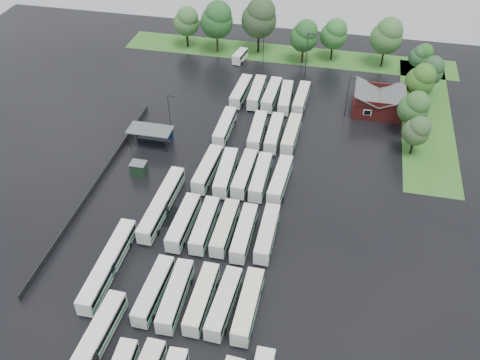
# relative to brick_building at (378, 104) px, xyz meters

# --- Properties ---
(ground) EXTENTS (160.00, 160.00, 0.00)m
(ground) POSITION_rel_brick_building_xyz_m (-24.00, -42.77, -1.87)
(ground) COLOR black
(ground) RESTS_ON ground
(brick_building) EXTENTS (10.07, 8.60, 5.39)m
(brick_building) POSITION_rel_brick_building_xyz_m (0.00, 0.00, 0.00)
(brick_building) COLOR maroon
(brick_building) RESTS_ON ground
(wash_shed) EXTENTS (8.20, 4.20, 3.58)m
(wash_shed) POSITION_rel_brick_building_xyz_m (-41.20, -20.74, 1.12)
(wash_shed) COLOR #2D2D30
(wash_shed) RESTS_ON ground
(utility_hut) EXTENTS (2.70, 2.20, 2.62)m
(utility_hut) POSITION_rel_brick_building_xyz_m (-40.20, -30.17, -0.55)
(utility_hut) COLOR black
(utility_hut) RESTS_ON ground
(grass_strip_north) EXTENTS (80.00, 10.00, 0.01)m
(grass_strip_north) POSITION_rel_brick_building_xyz_m (-22.00, 22.03, -1.86)
(grass_strip_north) COLOR #2F6720
(grass_strip_north) RESTS_ON ground
(grass_strip_east) EXTENTS (10.00, 50.00, 0.01)m
(grass_strip_east) POSITION_rel_brick_building_xyz_m (10.00, 0.03, -1.86)
(grass_strip_east) COLOR #2F6720
(grass_strip_east) RESTS_ON ground
(west_fence) EXTENTS (0.10, 50.00, 1.20)m
(west_fence) POSITION_rel_brick_building_xyz_m (-46.20, -34.77, -1.27)
(west_fence) COLOR #2D2D30
(west_fence) RESTS_ON ground
(bus_r1c0) EXTENTS (2.57, 10.77, 2.98)m
(bus_r1c0) POSITION_rel_brick_building_xyz_m (-28.53, -55.21, -0.23)
(bus_r1c0) COLOR silver
(bus_r1c0) RESTS_ON ground
(bus_r1c1) EXTENTS (2.62, 10.96, 3.03)m
(bus_r1c1) POSITION_rel_brick_building_xyz_m (-25.39, -55.41, -0.20)
(bus_r1c1) COLOR silver
(bus_r1c1) RESTS_ON ground
(bus_r1c2) EXTENTS (2.30, 10.71, 2.98)m
(bus_r1c2) POSITION_rel_brick_building_xyz_m (-21.83, -55.12, -0.23)
(bus_r1c2) COLOR silver
(bus_r1c2) RESTS_ON ground
(bus_r1c3) EXTENTS (2.76, 10.83, 2.99)m
(bus_r1c3) POSITION_rel_brick_building_xyz_m (-18.77, -55.18, -0.22)
(bus_r1c3) COLOR silver
(bus_r1c3) RESTS_ON ground
(bus_r1c4) EXTENTS (2.39, 11.07, 3.08)m
(bus_r1c4) POSITION_rel_brick_building_xyz_m (-15.56, -54.99, -0.17)
(bus_r1c4) COLOR silver
(bus_r1c4) RESTS_ON ground
(bus_r2c0) EXTENTS (2.52, 11.01, 3.05)m
(bus_r2c0) POSITION_rel_brick_building_xyz_m (-28.52, -41.67, -0.19)
(bus_r2c0) COLOR silver
(bus_r2c0) RESTS_ON ground
(bus_r2c1) EXTENTS (2.42, 10.74, 2.98)m
(bus_r2c1) POSITION_rel_brick_building_xyz_m (-25.15, -41.52, -0.23)
(bus_r2c1) COLOR silver
(bus_r2c1) RESTS_ON ground
(bus_r2c2) EXTENTS (2.29, 10.65, 2.96)m
(bus_r2c2) POSITION_rel_brick_building_xyz_m (-22.01, -41.40, -0.24)
(bus_r2c2) COLOR silver
(bus_r2c2) RESTS_ON ground
(bus_r2c3) EXTENTS (2.38, 10.77, 2.99)m
(bus_r2c3) POSITION_rel_brick_building_xyz_m (-18.91, -41.86, -0.22)
(bus_r2c3) COLOR silver
(bus_r2c3) RESTS_ON ground
(bus_r2c4) EXTENTS (2.37, 10.81, 3.01)m
(bus_r2c4) POSITION_rel_brick_building_xyz_m (-15.49, -41.25, -0.21)
(bus_r2c4) COLOR silver
(bus_r2c4) RESTS_ON ground
(bus_r3c0) EXTENTS (2.83, 11.19, 3.09)m
(bus_r3c0) POSITION_rel_brick_building_xyz_m (-28.36, -28.04, -0.17)
(bus_r3c0) COLOR silver
(bus_r3c0) RESTS_ON ground
(bus_r3c1) EXTENTS (2.84, 11.24, 3.10)m
(bus_r3c1) POSITION_rel_brick_building_xyz_m (-25.04, -28.28, -0.16)
(bus_r3c1) COLOR silver
(bus_r3c1) RESTS_ON ground
(bus_r3c2) EXTENTS (2.49, 11.04, 3.06)m
(bus_r3c2) POSITION_rel_brick_building_xyz_m (-21.85, -27.86, -0.18)
(bus_r3c2) COLOR silver
(bus_r3c2) RESTS_ON ground
(bus_r3c3) EXTENTS (2.43, 10.91, 3.03)m
(bus_r3c3) POSITION_rel_brick_building_xyz_m (-18.98, -28.12, -0.20)
(bus_r3c3) COLOR silver
(bus_r3c3) RESTS_ON ground
(bus_r3c4) EXTENTS (2.85, 11.05, 3.05)m
(bus_r3c4) POSITION_rel_brick_building_xyz_m (-15.61, -28.22, -0.19)
(bus_r3c4) COLOR silver
(bus_r3c4) RESTS_ON ground
(bus_r4c0) EXTENTS (2.32, 10.81, 3.01)m
(bus_r4c0) POSITION_rel_brick_building_xyz_m (-28.58, -14.51, -0.21)
(bus_r4c0) COLOR silver
(bus_r4c0) RESTS_ON ground
(bus_r4c2) EXTENTS (2.71, 11.01, 3.04)m
(bus_r4c2) POSITION_rel_brick_building_xyz_m (-22.17, -14.71, -0.19)
(bus_r4c2) COLOR silver
(bus_r4c2) RESTS_ON ground
(bus_r4c3) EXTENTS (2.45, 10.83, 3.01)m
(bus_r4c3) POSITION_rel_brick_building_xyz_m (-18.95, -14.57, -0.21)
(bus_r4c3) COLOR silver
(bus_r4c3) RESTS_ON ground
(bus_r4c4) EXTENTS (2.62, 10.94, 3.03)m
(bus_r4c4) POSITION_rel_brick_building_xyz_m (-15.72, -14.22, -0.20)
(bus_r4c4) COLOR silver
(bus_r4c4) RESTS_ON ground
(bus_r5c0) EXTENTS (2.77, 10.91, 3.01)m
(bus_r5c0) POSITION_rel_brick_building_xyz_m (-28.45, -0.65, -0.21)
(bus_r5c0) COLOR silver
(bus_r5c0) RESTS_ON ground
(bus_r5c1) EXTENTS (2.50, 10.97, 3.04)m
(bus_r5c1) POSITION_rel_brick_building_xyz_m (-25.09, -0.43, -0.19)
(bus_r5c1) COLOR silver
(bus_r5c1) RESTS_ON ground
(bus_r5c2) EXTENTS (2.68, 11.16, 3.09)m
(bus_r5c2) POSITION_rel_brick_building_xyz_m (-21.86, -0.68, -0.17)
(bus_r5c2) COLOR silver
(bus_r5c2) RESTS_ON ground
(bus_r5c3) EXTENTS (2.75, 10.67, 2.94)m
(bus_r5c3) POSITION_rel_brick_building_xyz_m (-18.83, -1.10, -0.25)
(bus_r5c3) COLOR silver
(bus_r5c3) RESTS_ON ground
(bus_r5c4) EXTENTS (2.60, 10.66, 2.95)m
(bus_r5c4) POSITION_rel_brick_building_xyz_m (-15.58, -0.67, -0.24)
(bus_r5c4) COLOR silver
(bus_r5c4) RESTS_ON ground
(artic_bus_west_a) EXTENTS (2.92, 16.79, 3.10)m
(artic_bus_west_a) POSITION_rel_brick_building_xyz_m (-32.90, -65.72, -0.14)
(artic_bus_west_a) COLOR silver
(artic_bus_west_a) RESTS_ON ground
(artic_bus_west_b) EXTENTS (2.67, 16.37, 3.03)m
(artic_bus_west_b) POSITION_rel_brick_building_xyz_m (-33.15, -38.30, -0.19)
(artic_bus_west_b) COLOR silver
(artic_bus_west_b) RESTS_ON ground
(artic_bus_west_c) EXTENTS (2.39, 16.30, 3.02)m
(artic_bus_west_c) POSITION_rel_brick_building_xyz_m (-36.34, -52.27, -0.19)
(artic_bus_west_c) COLOR silver
(artic_bus_west_c) RESTS_ON ground
(minibus) EXTENTS (2.83, 5.63, 2.35)m
(minibus) POSITION_rel_brick_building_xyz_m (-32.38, 16.12, -0.56)
(minibus) COLOR white
(minibus) RESTS_ON ground
(tree_north_0) EXTENTS (6.31, 6.31, 10.45)m
(tree_north_0) POSITION_rel_brick_building_xyz_m (-46.62, 20.79, 4.85)
(tree_north_0) COLOR black
(tree_north_0) RESTS_ON ground
(tree_north_1) EXTENTS (7.76, 7.76, 12.85)m
(tree_north_1) POSITION_rel_brick_building_xyz_m (-38.71, 19.80, 6.40)
(tree_north_1) COLOR #372413
(tree_north_1) RESTS_ON ground
(tree_north_2) EXTENTS (8.37, 8.37, 13.87)m
(tree_north_2) POSITION_rel_brick_building_xyz_m (-28.84, 21.55, 7.06)
(tree_north_2) COLOR black
(tree_north_2) RESTS_ON ground
(tree_north_3) EXTENTS (6.51, 6.51, 10.77)m
(tree_north_3) POSITION_rel_brick_building_xyz_m (-17.66, 18.30, 5.06)
(tree_north_3) COLOR #311D13
(tree_north_3) RESTS_ON ground
(tree_north_4) EXTENTS (6.24, 6.24, 10.34)m
(tree_north_4) POSITION_rel_brick_building_xyz_m (-11.10, 21.44, 4.79)
(tree_north_4) COLOR black
(tree_north_4) RESTS_ON ground
(tree_north_5) EXTENTS (7.25, 7.25, 12.01)m
(tree_north_5) POSITION_rel_brick_building_xyz_m (0.75, 20.59, 5.86)
(tree_north_5) COLOR black
(tree_north_5) RESTS_ON ground
(tree_north_6) EXTENTS (4.66, 4.66, 7.71)m
(tree_north_6) POSITION_rel_brick_building_xyz_m (8.95, 18.17, 3.09)
(tree_north_6) COLOR black
(tree_north_6) RESTS_ON ground
(tree_east_0) EXTENTS (4.92, 4.90, 8.11)m
(tree_east_0) POSITION_rel_brick_building_xyz_m (6.61, -13.52, 3.35)
(tree_east_0) COLOR black
(tree_east_0) RESTS_ON ground
(tree_east_1) EXTENTS (5.76, 5.76, 9.54)m
(tree_east_1) POSITION_rel_brick_building_xyz_m (6.18, -7.11, 4.27)
(tree_east_1) COLOR black
(tree_east_1) RESTS_ON ground
(tree_east_2) EXTENTS (5.93, 5.93, 9.83)m
(tree_east_2) POSITION_rel_brick_building_xyz_m (7.78, 3.85, 4.45)
(tree_east_2) COLOR black
(tree_east_2) RESTS_ON ground
(tree_east_3) EXTENTS (5.49, 5.49, 9.09)m
(tree_east_3) POSITION_rel_brick_building_xyz_m (10.12, 9.37, 3.98)
(tree_east_3) COLOR black
(tree_east_3) RESTS_ON ground
(tree_east_4) EXTENTS (4.47, 4.46, 7.39)m
(tree_east_4) POSITION_rel_brick_building_xyz_m (8.33, 18.05, 2.89)
(tree_east_4) COLOR #342819
(tree_east_4) RESTS_ON ground
(lamp_post_ne) EXTENTS (1.39, 0.27, 9.05)m
(lamp_post_ne) POSITION_rel_brick_building_xyz_m (-6.22, -3.41, 3.39)
(lamp_post_ne) COLOR #2D2D30
(lamp_post_ne) RESTS_ON ground
(lamp_post_nw) EXTENTS (1.54, 0.30, 10.00)m
(lamp_post_nw) POSITION_rel_brick_building_xyz_m (-37.81, -18.95, 3.94)
(lamp_post_nw) COLOR #2D2D30
(lamp_post_nw) RESTS_ON ground
(lamp_post_back_w) EXTENTS (1.43, 0.28, 9.28)m
(lamp_post_back_w) POSITION_rel_brick_building_xyz_m (-26.24, 13.50, 3.52)
(lamp_post_back_w) COLOR #2D2D30
(lamp_post_back_w) RESTS_ON ground
(lamp_post_back_e) EXTENTS (1.66, 0.32, 10.77)m
(lamp_post_back_e) POSITION_rel_brick_building_xyz_m (-16.13, 11.27, 4.39)
(lamp_post_back_e) COLOR #2D2D30
(lamp_post_back_e) RESTS_ON ground
(puddle_2) EXTENTS (5.30, 5.30, 0.01)m
(puddle_2) POSITION_rel_brick_building_xyz_m (-32.40, -39.23, -1.86)
(puddle_2) COLOR black
(puddle_2) RESTS_ON ground
(puddle_3) EXTENTS (3.11, 3.11, 0.01)m
(puddle_3) POSITION_rel_brick_building_xyz_m (-20.55, -42.73, -1.86)
(puddle_3) COLOR black
(puddle_3) RESTS_ON ground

